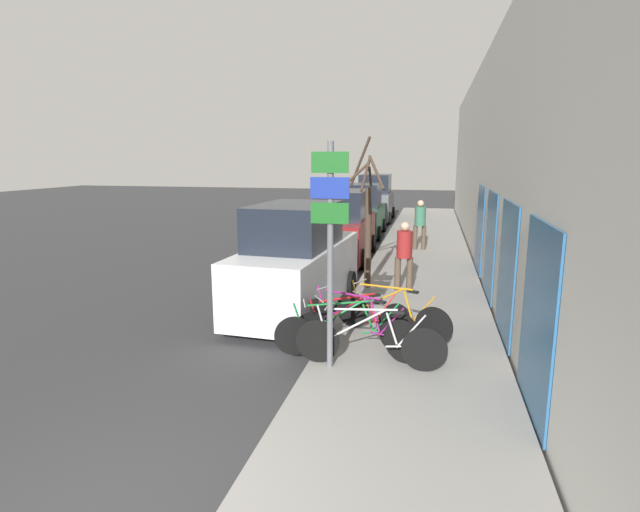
{
  "coord_description": "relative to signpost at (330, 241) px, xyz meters",
  "views": [
    {
      "loc": [
        2.87,
        -3.53,
        3.43
      ],
      "look_at": [
        0.6,
        6.5,
        1.39
      ],
      "focal_mm": 28.0,
      "sensor_mm": 36.0,
      "label": 1
    }
  ],
  "objects": [
    {
      "name": "ground_plane",
      "position": [
        -1.37,
        7.42,
        -2.18
      ],
      "size": [
        80.0,
        80.0,
        0.0
      ],
      "primitive_type": "plane",
      "color": "#333335"
    },
    {
      "name": "parked_car_0",
      "position": [
        -1.41,
        3.21,
        -1.07
      ],
      "size": [
        2.16,
        4.85,
        2.44
      ],
      "rotation": [
        0.0,
        0.0,
        -0.06
      ],
      "color": "silver",
      "rests_on": "ground"
    },
    {
      "name": "bicycle_2",
      "position": [
        0.31,
        0.86,
        -1.61
      ],
      "size": [
        2.25,
        1.28,
        0.99
      ],
      "rotation": [
        0.0,
        0.0,
        1.06
      ],
      "color": "black",
      "rests_on": "sidewalk_curb"
    },
    {
      "name": "bicycle_1",
      "position": [
        0.16,
        0.63,
        -1.63
      ],
      "size": [
        2.35,
        0.84,
        0.92
      ],
      "rotation": [
        0.0,
        0.0,
        1.89
      ],
      "color": "black",
      "rests_on": "sidewalk_curb"
    },
    {
      "name": "signpost",
      "position": [
        0.0,
        0.0,
        0.0
      ],
      "size": [
        0.59,
        0.12,
        3.51
      ],
      "color": "#595B60",
      "rests_on": "sidewalk_curb"
    },
    {
      "name": "pedestrian_far",
      "position": [
        1.08,
        10.86,
        -1.0
      ],
      "size": [
        0.46,
        0.4,
        1.78
      ],
      "rotation": [
        0.0,
        0.0,
        0.16
      ],
      "color": "#4C3D2D",
      "rests_on": "sidewalk_curb"
    },
    {
      "name": "building_facade",
      "position": [
        2.98,
        10.13,
        1.05
      ],
      "size": [
        0.23,
        32.0,
        6.5
      ],
      "color": "silver",
      "rests_on": "ground"
    },
    {
      "name": "sidewalk_curb",
      "position": [
        1.23,
        10.22,
        -2.1
      ],
      "size": [
        3.2,
        32.0,
        0.15
      ],
      "color": "gray",
      "rests_on": "ground"
    },
    {
      "name": "bicycle_3",
      "position": [
        0.19,
        1.19,
        -1.65
      ],
      "size": [
        1.95,
        1.2,
        0.87
      ],
      "rotation": [
        0.0,
        0.0,
        2.12
      ],
      "color": "black",
      "rests_on": "sidewalk_curb"
    },
    {
      "name": "parked_car_1",
      "position": [
        -1.44,
        9.19,
        -1.11
      ],
      "size": [
        1.98,
        4.76,
        2.36
      ],
      "rotation": [
        0.0,
        0.0,
        0.01
      ],
      "color": "maroon",
      "rests_on": "ground"
    },
    {
      "name": "street_tree",
      "position": [
        -0.09,
        5.08,
        -0.3
      ],
      "size": [
        1.15,
        2.27,
        3.79
      ],
      "color": "#3D2D23",
      "rests_on": "sidewalk_curb"
    },
    {
      "name": "parked_car_3",
      "position": [
        -1.58,
        19.99,
        -1.04
      ],
      "size": [
        2.02,
        4.65,
        2.53
      ],
      "rotation": [
        0.0,
        0.0,
        0.02
      ],
      "color": "#51565B",
      "rests_on": "ground"
    },
    {
      "name": "bicycle_0",
      "position": [
        0.62,
        0.14,
        -1.61
      ],
      "size": [
        2.41,
        0.44,
        0.98
      ],
      "rotation": [
        0.0,
        0.0,
        1.58
      ],
      "color": "black",
      "rests_on": "sidewalk_curb"
    },
    {
      "name": "bicycle_4",
      "position": [
        0.83,
        1.63,
        -1.62
      ],
      "size": [
        2.22,
        0.95,
        0.97
      ],
      "rotation": [
        0.0,
        0.0,
        1.18
      ],
      "color": "black",
      "rests_on": "sidewalk_curb"
    },
    {
      "name": "parked_car_2",
      "position": [
        -1.57,
        14.54,
        -1.15
      ],
      "size": [
        2.02,
        4.43,
        2.3
      ],
      "rotation": [
        0.0,
        0.0,
        0.02
      ],
      "color": "#144728",
      "rests_on": "ground"
    },
    {
      "name": "pedestrian_near",
      "position": [
        0.86,
        4.96,
        -1.03
      ],
      "size": [
        0.45,
        0.38,
        1.73
      ],
      "rotation": [
        0.0,
        0.0,
        0.16
      ],
      "color": "#4C3D2D",
      "rests_on": "sidewalk_curb"
    }
  ]
}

